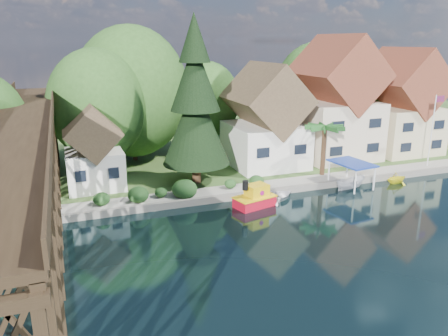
% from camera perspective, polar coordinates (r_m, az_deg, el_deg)
% --- Properties ---
extents(ground, '(140.00, 140.00, 0.00)m').
position_cam_1_polar(ground, '(32.11, 6.25, -8.91)').
color(ground, black).
rests_on(ground, ground).
extents(bank, '(140.00, 52.00, 0.50)m').
position_cam_1_polar(bank, '(62.77, -7.71, 3.82)').
color(bank, '#2E5221').
rests_on(bank, ground).
extents(seawall, '(60.00, 0.40, 0.62)m').
position_cam_1_polar(seawall, '(40.29, 6.30, -3.11)').
color(seawall, slate).
rests_on(seawall, ground).
extents(promenade, '(50.00, 2.60, 0.06)m').
position_cam_1_polar(promenade, '(42.20, 7.95, -1.95)').
color(promenade, gray).
rests_on(promenade, bank).
extents(trestle_bridge, '(4.12, 44.18, 9.30)m').
position_cam_1_polar(trestle_bridge, '(32.23, -24.46, -0.07)').
color(trestle_bridge, black).
rests_on(trestle_bridge, ground).
extents(house_left, '(7.64, 8.64, 11.02)m').
position_cam_1_polar(house_left, '(47.30, 5.41, 5.87)').
color(house_left, white).
rests_on(house_left, bank).
extents(house_center, '(8.65, 9.18, 13.89)m').
position_cam_1_polar(house_center, '(52.02, 14.26, 7.82)').
color(house_center, beige).
rests_on(house_center, bank).
extents(house_right, '(8.15, 8.64, 12.45)m').
position_cam_1_polar(house_right, '(57.29, 22.02, 7.23)').
color(house_right, beige).
rests_on(house_right, bank).
extents(shed, '(5.09, 5.40, 7.85)m').
position_cam_1_polar(shed, '(41.60, -16.65, 1.97)').
color(shed, white).
rests_on(shed, bank).
extents(bg_trees, '(49.90, 13.30, 10.57)m').
position_cam_1_polar(bg_trees, '(49.65, -3.53, 8.91)').
color(bg_trees, '#382314').
rests_on(bg_trees, bank).
extents(shrubs, '(15.76, 2.47, 1.70)m').
position_cam_1_polar(shrubs, '(38.24, -6.14, -2.72)').
color(shrubs, '#184319').
rests_on(shrubs, bank).
extents(conifer, '(6.33, 6.33, 15.57)m').
position_cam_1_polar(conifer, '(40.48, -3.76, 8.26)').
color(conifer, '#382314').
rests_on(conifer, bank).
extents(palm_tree, '(4.16, 4.16, 5.45)m').
position_cam_1_polar(palm_tree, '(44.34, 13.03, 4.99)').
color(palm_tree, '#382314').
rests_on(palm_tree, bank).
extents(flagpole, '(1.21, 0.14, 7.72)m').
position_cam_1_polar(flagpole, '(51.51, 25.73, 5.30)').
color(flagpole, white).
rests_on(flagpole, bank).
extents(tugboat, '(3.87, 2.73, 2.54)m').
position_cam_1_polar(tugboat, '(37.32, 4.07, -3.91)').
color(tugboat, '#AF0B1F').
rests_on(tugboat, ground).
extents(boat_white_a, '(4.48, 3.78, 0.79)m').
position_cam_1_polar(boat_white_a, '(39.21, 6.85, -3.55)').
color(boat_white_a, white).
rests_on(boat_white_a, ground).
extents(boat_canopy, '(3.45, 4.42, 2.66)m').
position_cam_1_polar(boat_canopy, '(43.11, 16.23, -1.22)').
color(boat_canopy, silver).
rests_on(boat_canopy, ground).
extents(boat_yellow, '(2.55, 2.26, 1.26)m').
position_cam_1_polar(boat_yellow, '(46.54, 21.63, -1.11)').
color(boat_yellow, yellow).
rests_on(boat_yellow, ground).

